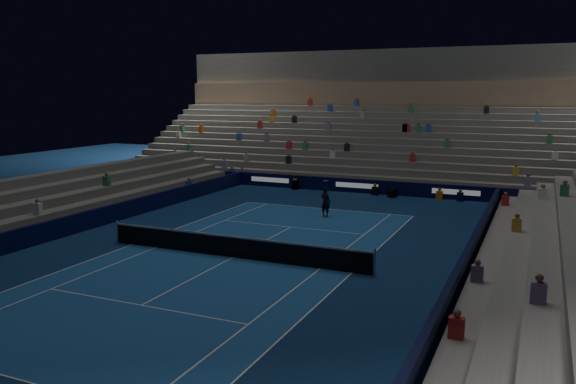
# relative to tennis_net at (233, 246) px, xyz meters

# --- Properties ---
(ground) EXTENTS (90.00, 90.00, 0.00)m
(ground) POSITION_rel_tennis_net_xyz_m (0.00, 0.00, -0.50)
(ground) COLOR #0D264E
(ground) RESTS_ON ground
(court_surface) EXTENTS (10.97, 23.77, 0.01)m
(court_surface) POSITION_rel_tennis_net_xyz_m (0.00, 0.00, -0.50)
(court_surface) COLOR #194D8D
(court_surface) RESTS_ON ground
(sponsor_barrier_far) EXTENTS (44.00, 0.25, 1.00)m
(sponsor_barrier_far) POSITION_rel_tennis_net_xyz_m (0.00, 18.50, -0.00)
(sponsor_barrier_far) COLOR black
(sponsor_barrier_far) RESTS_ON ground
(sponsor_barrier_east) EXTENTS (0.25, 37.00, 1.00)m
(sponsor_barrier_east) POSITION_rel_tennis_net_xyz_m (9.70, 0.00, -0.00)
(sponsor_barrier_east) COLOR black
(sponsor_barrier_east) RESTS_ON ground
(sponsor_barrier_west) EXTENTS (0.25, 37.00, 1.00)m
(sponsor_barrier_west) POSITION_rel_tennis_net_xyz_m (-9.70, 0.00, -0.00)
(sponsor_barrier_west) COLOR #080B33
(sponsor_barrier_west) RESTS_ON ground
(grandstand_main) EXTENTS (44.00, 15.20, 11.20)m
(grandstand_main) POSITION_rel_tennis_net_xyz_m (0.00, 27.90, 2.87)
(grandstand_main) COLOR #61615C
(grandstand_main) RESTS_ON ground
(grandstand_east) EXTENTS (5.00, 37.00, 2.50)m
(grandstand_east) POSITION_rel_tennis_net_xyz_m (13.17, 0.00, 0.41)
(grandstand_east) COLOR slate
(grandstand_east) RESTS_ON ground
(grandstand_west) EXTENTS (5.00, 37.00, 2.50)m
(grandstand_west) POSITION_rel_tennis_net_xyz_m (-13.17, 0.00, 0.41)
(grandstand_west) COLOR #61615D
(grandstand_west) RESTS_ON ground
(tennis_net) EXTENTS (12.90, 0.10, 1.10)m
(tennis_net) POSITION_rel_tennis_net_xyz_m (0.00, 0.00, 0.00)
(tennis_net) COLOR #B2B2B7
(tennis_net) RESTS_ON ground
(tennis_player) EXTENTS (0.73, 0.57, 1.76)m
(tennis_player) POSITION_rel_tennis_net_xyz_m (0.76, 9.71, 0.38)
(tennis_player) COLOR black
(tennis_player) RESTS_ON ground
(broadcast_camera) EXTENTS (0.65, 1.00, 0.62)m
(broadcast_camera) POSITION_rel_tennis_net_xyz_m (2.81, 17.65, -0.19)
(broadcast_camera) COLOR black
(broadcast_camera) RESTS_ON ground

